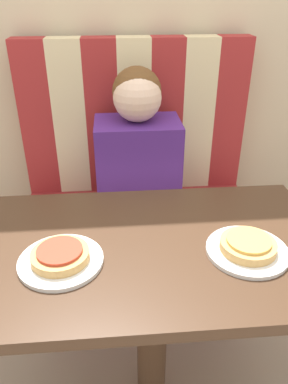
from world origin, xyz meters
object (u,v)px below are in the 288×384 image
object	(u,v)px
person	(138,146)
pizza_right	(248,245)
plate_left	(61,261)
pizza_left	(60,255)
plate_right	(247,251)

from	to	relation	value
person	pizza_right	distance (m)	0.74
person	plate_left	distance (m)	0.74
plate_left	pizza_left	bearing A→B (deg)	-90.00
person	pizza_right	size ratio (longest dim) A/B	4.10
plate_right	pizza_left	world-z (taller)	pizza_left
plate_left	pizza_right	world-z (taller)	pizza_right
person	plate_right	bearing A→B (deg)	-69.97
pizza_left	pizza_right	xyz separation A→B (m)	(0.50, 0.00, 0.00)
plate_right	pizza_left	bearing A→B (deg)	-180.00
plate_left	pizza_left	xyz separation A→B (m)	(0.00, -0.00, 0.02)
person	plate_left	bearing A→B (deg)	-110.03
plate_right	pizza_left	distance (m)	0.50
person	pizza_left	world-z (taller)	person
person	pizza_right	bearing A→B (deg)	-69.97
plate_left	pizza_left	size ratio (longest dim) A/B	1.47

